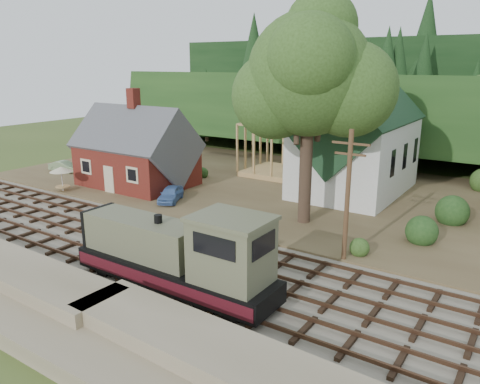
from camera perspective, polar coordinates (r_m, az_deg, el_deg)
The scene contains 16 objects.
ground at distance 27.88m, azimuth -5.33°, elevation -9.00°, with size 140.00×140.00×0.00m, color #384C1E.
embankment at distance 22.74m, azimuth -19.48°, elevation -15.95°, with size 64.00×5.00×1.60m, color #7F7259.
railroad_bed at distance 27.85m, azimuth -5.33°, elevation -8.85°, with size 64.00×11.00×0.16m, color #726B5B.
village_flat at distance 42.45m, azimuth 10.13°, elevation -0.30°, with size 64.00×26.00×0.30m, color brown.
hillside at distance 64.68m, azimuth 18.84°, elevation 4.39°, with size 70.00×28.00×8.00m, color #1E3F19.
ridge at distance 80.06m, azimuth 21.93°, elevation 6.10°, with size 80.00×20.00×12.00m, color black.
depot at distance 45.15m, azimuth -12.48°, elevation 4.51°, with size 10.80×7.41×9.00m.
church at distance 42.20m, azimuth 13.88°, elevation 6.39°, with size 8.40×15.17×13.00m.
timber_frame at distance 47.83m, azimuth 5.67°, elevation 5.47°, with size 8.20×6.20×6.99m.
lattice_tower at distance 52.50m, azimuth 9.08°, elevation 13.67°, with size 3.20×3.20×12.12m.
big_tree at distance 32.81m, azimuth 8.74°, elevation 13.03°, with size 10.90×8.40×14.70m.
telegraph_pole_near at distance 27.39m, azimuth 12.98°, elevation -0.33°, with size 2.20×0.28×8.00m.
locomotive at distance 24.12m, azimuth -7.33°, elevation -7.76°, with size 11.49×2.87×4.61m.
car_blue at distance 39.55m, azimuth -8.45°, elevation -0.22°, with size 1.49×3.72×1.27m, color #5A82C1.
car_green at distance 53.21m, azimuth -20.61°, elevation 2.93°, with size 1.20×3.44×1.13m, color gray.
patio_set at distance 44.96m, azimuth -20.97°, elevation 2.48°, with size 2.01×2.01×2.23m.
Camera 1 is at (16.18, -19.56, 11.52)m, focal length 35.00 mm.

